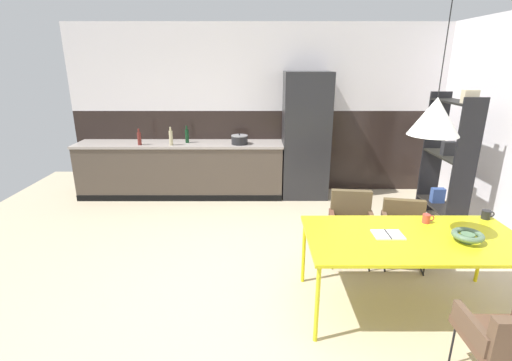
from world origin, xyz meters
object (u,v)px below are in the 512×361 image
object	(u,v)px
armchair_near_window	(404,224)
bottle_vinegar_dark	(139,138)
cooking_pot	(239,140)
refrigerator_column	(305,136)
open_book	(387,235)
mug_short_terracotta	(485,215)
armchair_corner_seat	(350,219)
bottle_wine_green	(186,136)
open_shelf_unit	(447,158)
dining_table	(413,241)
bottle_oil_tall	(170,138)
fruit_bowl	(467,235)
pendant_lamp_over_table_near	(434,116)
mug_white_ceramic	(426,218)
armchair_head_of_table	(509,337)

from	to	relation	value
armchair_near_window	bottle_vinegar_dark	size ratio (longest dim) A/B	2.72
cooking_pot	bottle_vinegar_dark	xyz separation A→B (m)	(-1.61, -0.06, 0.04)
refrigerator_column	open_book	distance (m)	3.08
bottle_vinegar_dark	mug_short_terracotta	bearing A→B (deg)	-31.34
armchair_corner_seat	cooking_pot	distance (m)	2.51
bottle_vinegar_dark	bottle_wine_green	size ratio (longest dim) A/B	0.94
cooking_pot	open_shelf_unit	size ratio (longest dim) A/B	0.14
dining_table	mug_short_terracotta	size ratio (longest dim) A/B	15.33
bottle_oil_tall	bottle_wine_green	size ratio (longest dim) A/B	1.06
dining_table	fruit_bowl	world-z (taller)	fruit_bowl
fruit_bowl	mug_short_terracotta	bearing A→B (deg)	47.10
armchair_corner_seat	open_shelf_unit	bearing A→B (deg)	-139.41
dining_table	open_book	bearing A→B (deg)	171.65
pendant_lamp_over_table_near	mug_short_terracotta	bearing A→B (deg)	27.33
cooking_pot	open_book	bearing A→B (deg)	-63.90
bottle_oil_tall	refrigerator_column	bearing A→B (deg)	4.75
refrigerator_column	bottle_oil_tall	size ratio (longest dim) A/B	6.95
armchair_near_window	pendant_lamp_over_table_near	size ratio (longest dim) A/B	0.64
refrigerator_column	armchair_near_window	xyz separation A→B (m)	(0.85, -2.24, -0.56)
open_shelf_unit	refrigerator_column	bearing A→B (deg)	-122.22
fruit_bowl	mug_short_terracotta	distance (m)	0.66
bottle_oil_tall	bottle_wine_green	distance (m)	0.29
bottle_vinegar_dark	open_shelf_unit	distance (m)	4.60
fruit_bowl	mug_white_ceramic	xyz separation A→B (m)	(-0.18, 0.39, -0.01)
armchair_near_window	cooking_pot	world-z (taller)	cooking_pot
armchair_corner_seat	pendant_lamp_over_table_near	xyz separation A→B (m)	(0.32, -0.98, 1.30)
open_book	bottle_vinegar_dark	distance (m)	4.21
mug_white_ceramic	open_shelf_unit	size ratio (longest dim) A/B	0.06
refrigerator_column	mug_short_terracotta	bearing A→B (deg)	-61.77
pendant_lamp_over_table_near	refrigerator_column	bearing A→B (deg)	100.53
refrigerator_column	bottle_wine_green	size ratio (longest dim) A/B	7.35
dining_table	cooking_pot	distance (m)	3.43
open_book	armchair_head_of_table	bearing A→B (deg)	-63.37
dining_table	armchair_head_of_table	distance (m)	1.02
mug_short_terracotta	armchair_corner_seat	bearing A→B (deg)	155.67
fruit_bowl	cooking_pot	xyz separation A→B (m)	(-2.08, 3.07, 0.20)
fruit_bowl	pendant_lamp_over_table_near	bearing A→B (deg)	174.43
fruit_bowl	pendant_lamp_over_table_near	xyz separation A→B (m)	(-0.41, 0.04, 1.01)
cooking_pot	pendant_lamp_over_table_near	size ratio (longest dim) A/B	0.24
pendant_lamp_over_table_near	mug_white_ceramic	bearing A→B (deg)	56.45
armchair_near_window	armchair_head_of_table	bearing A→B (deg)	101.27
armchair_near_window	bottle_oil_tall	bearing A→B (deg)	-23.08
bottle_vinegar_dark	open_shelf_unit	size ratio (longest dim) A/B	0.14
refrigerator_column	bottle_wine_green	xyz separation A→B (m)	(-1.96, 0.01, 0.01)
bottle_wine_green	pendant_lamp_over_table_near	xyz separation A→B (m)	(2.54, -3.14, 0.76)
mug_white_ceramic	pendant_lamp_over_table_near	world-z (taller)	pendant_lamp_over_table_near
armchair_corner_seat	open_shelf_unit	world-z (taller)	open_shelf_unit
refrigerator_column	pendant_lamp_over_table_near	world-z (taller)	pendant_lamp_over_table_near
bottle_vinegar_dark	pendant_lamp_over_table_near	distance (m)	4.48
dining_table	armchair_near_window	bearing A→B (deg)	72.53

